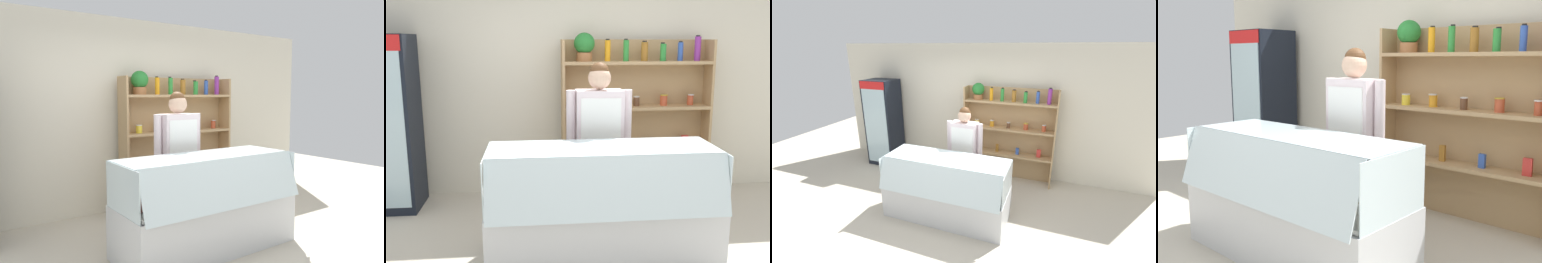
# 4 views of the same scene
# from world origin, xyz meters

# --- Properties ---
(back_wall) EXTENTS (6.80, 0.10, 2.70)m
(back_wall) POSITION_xyz_m (0.00, 2.00, 1.35)
(back_wall) COLOR silver
(back_wall) RESTS_ON ground
(drinks_fridge) EXTENTS (0.65, 0.59, 1.95)m
(drinks_fridge) POSITION_xyz_m (-2.23, 1.56, 0.97)
(drinks_fridge) COLOR black
(drinks_fridge) RESTS_ON ground
(shelving_unit) EXTENTS (1.78, 0.29, 1.96)m
(shelving_unit) POSITION_xyz_m (0.56, 1.73, 1.10)
(shelving_unit) COLOR tan
(shelving_unit) RESTS_ON ground
(deli_display_case) EXTENTS (1.94, 0.80, 1.01)m
(deli_display_case) POSITION_xyz_m (-0.04, 0.12, 0.31)
(deli_display_case) COLOR silver
(deli_display_case) RESTS_ON ground
(shop_clerk) EXTENTS (0.64, 0.25, 1.68)m
(shop_clerk) POSITION_xyz_m (0.03, 0.78, 1.00)
(shop_clerk) COLOR #4C4233
(shop_clerk) RESTS_ON ground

